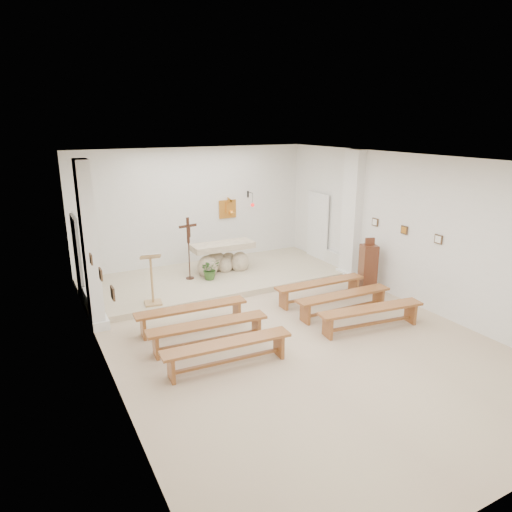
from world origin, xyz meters
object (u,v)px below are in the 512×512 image
altar (222,259)px  donation_pedestal (368,268)px  lectern (152,279)px  bench_right_second (344,299)px  crucifix_stand (189,244)px  bench_right_front (320,287)px  bench_left_third (227,348)px  bench_right_third (371,313)px  bench_left_second (208,329)px  bench_left_front (192,312)px

altar → donation_pedestal: donation_pedestal is taller
lectern → bench_right_second: (3.71, -2.24, -0.40)m
crucifix_stand → bench_right_front: bearing=-58.0°
donation_pedestal → bench_right_second: donation_pedestal is taller
bench_left_third → bench_right_third: size_ratio=1.00×
lectern → donation_pedestal: donation_pedestal is taller
crucifix_stand → altar: bearing=-0.3°
bench_right_front → bench_left_second: (-3.27, -0.90, 0.00)m
bench_left_front → bench_right_second: same height
bench_left_second → bench_right_third: bearing=-11.2°
bench_left_front → bench_right_front: 3.27m
lectern → donation_pedestal: size_ratio=0.89×
lectern → donation_pedestal: (5.18, -1.35, -0.15)m
bench_right_front → bench_left_second: same height
lectern → bench_right_second: 4.36m
bench_right_second → bench_left_third: (-3.27, -0.90, 0.00)m
lectern → bench_left_second: (0.44, -2.24, -0.40)m
lectern → bench_left_third: bearing=-72.6°
crucifix_stand → bench_right_front: crucifix_stand is taller
donation_pedestal → bench_right_third: donation_pedestal is taller
bench_right_front → bench_left_third: bearing=-150.1°
altar → bench_left_second: size_ratio=0.73×
lectern → bench_right_front: bearing=-10.5°
altar → bench_left_second: altar is taller
crucifix_stand → donation_pedestal: crucifix_stand is taller
altar → bench_right_front: 3.10m
donation_pedestal → bench_left_third: bearing=-141.2°
donation_pedestal → bench_left_front: 4.74m
altar → bench_left_front: altar is taller
bench_left_second → bench_left_third: same height
bench_left_front → bench_left_second: same height
crucifix_stand → donation_pedestal: 4.66m
bench_left_third → crucifix_stand: bearing=81.8°
lectern → donation_pedestal: bearing=-5.2°
bench_left_front → altar: bearing=58.7°
lectern → bench_left_third: size_ratio=0.53×
bench_right_third → bench_right_second: bearing=97.5°
bench_left_third → bench_right_third: same height
bench_left_front → bench_right_third: same height
lectern → bench_right_front: lectern is taller
altar → bench_right_second: size_ratio=0.74×
bench_left_front → bench_left_second: size_ratio=1.00×
bench_left_front → bench_right_front: size_ratio=1.00×
crucifix_stand → bench_right_third: crucifix_stand is taller
bench_left_second → bench_right_second: size_ratio=1.01×
crucifix_stand → bench_left_second: (-0.92, -3.52, -0.74)m
donation_pedestal → bench_right_front: bearing=-162.1°
bench_right_third → bench_right_front: bearing=97.5°
lectern → bench_right_second: size_ratio=0.53×
altar → bench_left_front: size_ratio=0.74×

